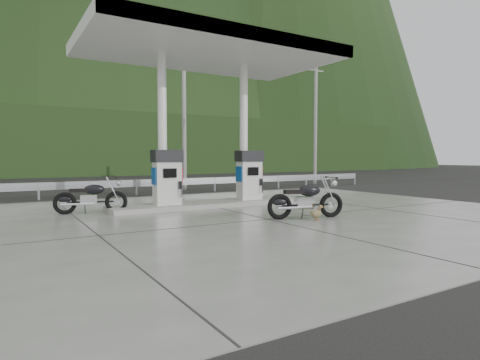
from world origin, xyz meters
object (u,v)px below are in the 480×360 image
gas_pump_left (167,177)px  gas_pump_right (249,175)px  duck (316,214)px  motorcycle_left (91,198)px  motorcycle_right (306,200)px

gas_pump_left → gas_pump_right: bearing=0.0°
gas_pump_left → duck: 5.13m
motorcycle_left → motorcycle_right: 6.47m
motorcycle_right → duck: (-0.01, -0.45, -0.33)m
gas_pump_left → motorcycle_right: (2.63, -3.88, -0.54)m
gas_pump_right → motorcycle_right: gas_pump_right is taller
gas_pump_left → duck: bearing=-58.8°
motorcycle_left → duck: bearing=-27.0°
gas_pump_left → duck: size_ratio=3.71×
gas_pump_right → duck: size_ratio=3.71×
motorcycle_right → duck: 0.56m
gas_pump_left → duck: gas_pump_left is taller
gas_pump_right → motorcycle_right: (-0.57, -3.88, -0.54)m
motorcycle_left → motorcycle_right: bearing=-24.1°
gas_pump_left → motorcycle_right: gas_pump_left is taller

